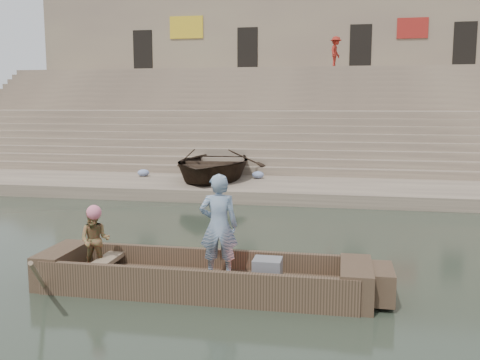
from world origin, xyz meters
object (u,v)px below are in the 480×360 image
(beached_rowboat, at_px, (212,164))
(pedestrian, at_px, (336,52))
(rowing_man, at_px, (95,240))
(television, at_px, (267,271))
(standing_man, at_px, (219,226))
(main_rowboat, at_px, (201,284))

(beached_rowboat, relative_size, pedestrian, 3.08)
(rowing_man, xyz_separation_m, beached_rowboat, (-0.44, 10.39, 0.18))
(beached_rowboat, xyz_separation_m, pedestrian, (4.17, 12.93, 5.12))
(beached_rowboat, bearing_deg, television, -73.50)
(standing_man, height_order, television, standing_man)
(main_rowboat, distance_m, television, 1.16)
(main_rowboat, relative_size, pedestrian, 2.88)
(main_rowboat, relative_size, rowing_man, 4.50)
(main_rowboat, height_order, standing_man, standing_man)
(main_rowboat, bearing_deg, standing_man, 25.66)
(television, relative_size, pedestrian, 0.26)
(television, bearing_deg, main_rowboat, 180.00)
(standing_man, xyz_separation_m, pedestrian, (1.54, 23.22, 4.96))
(standing_man, distance_m, beached_rowboat, 10.62)
(standing_man, distance_m, television, 1.09)
(rowing_man, distance_m, beached_rowboat, 10.40)
(rowing_man, height_order, pedestrian, pedestrian)
(standing_man, xyz_separation_m, beached_rowboat, (-2.63, 10.29, -0.15))
(main_rowboat, relative_size, television, 10.87)
(standing_man, height_order, beached_rowboat, standing_man)
(pedestrian, bearing_deg, standing_man, -169.95)
(television, xyz_separation_m, pedestrian, (0.70, 23.35, 5.65))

